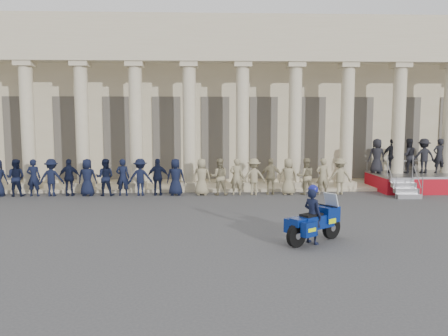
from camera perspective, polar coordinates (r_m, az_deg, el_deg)
The scene contains 6 objects.
ground at distance 13.93m, azimuth -0.40°, elevation -8.12°, with size 90.00×90.00×0.00m, color #414143.
building at distance 28.27m, azimuth -1.33°, elevation 8.27°, with size 40.00×12.50×9.00m.
officer_rank at distance 20.56m, azimuth -9.48°, elevation -1.18°, with size 18.62×0.65×1.72m.
reviewing_stand at distance 23.81m, azimuth 23.71°, elevation 0.77°, with size 4.85×4.05×2.58m.
motorcycle at distance 12.67m, azimuth 11.82°, elevation -6.94°, with size 1.81×1.48×1.36m.
rider at distance 12.53m, azimuth 11.50°, elevation -5.92°, with size 0.64×0.69×1.67m.
Camera 1 is at (-0.41, -13.50, 3.39)m, focal length 35.00 mm.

